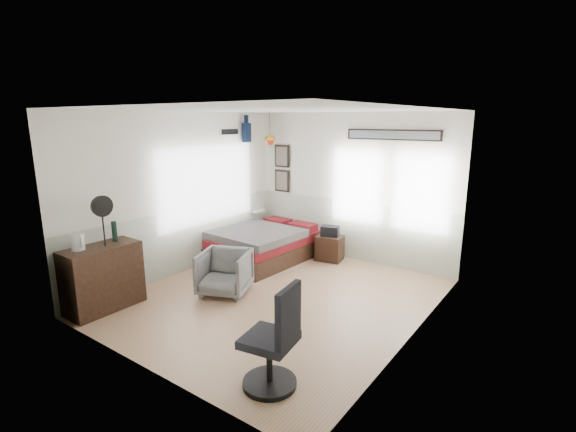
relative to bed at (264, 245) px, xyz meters
name	(u,v)px	position (x,y,z in m)	size (l,w,h in m)	color
ground_plane	(278,298)	(1.23, -1.21, -0.30)	(4.00, 4.50, 0.01)	tan
room_shell	(281,188)	(1.16, -1.02, 1.32)	(4.02, 4.52, 2.71)	white
wall_decor	(293,145)	(0.13, 0.75, 1.80)	(3.55, 1.32, 1.44)	black
bed	(264,245)	(0.00, 0.00, 0.00)	(1.47, 1.97, 0.61)	black
dresser	(103,278)	(-0.51, -2.89, 0.15)	(0.48, 1.00, 0.90)	black
armchair	(225,272)	(0.48, -1.54, 0.03)	(0.70, 0.73, 0.66)	slate
nightstand	(330,248)	(1.00, 0.70, -0.06)	(0.47, 0.37, 0.47)	black
task_chair	(275,347)	(2.49, -2.92, 0.14)	(0.55, 0.55, 1.08)	black
kettle	(78,242)	(-0.58, -3.14, 0.72)	(0.19, 0.17, 0.22)	silver
bottle	(114,231)	(-0.56, -2.62, 0.75)	(0.07, 0.07, 0.29)	black
stand_fan	(102,207)	(-0.44, -2.84, 1.15)	(0.09, 0.29, 0.70)	black
black_bag	(330,231)	(1.00, 0.70, 0.27)	(0.32, 0.21, 0.19)	black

